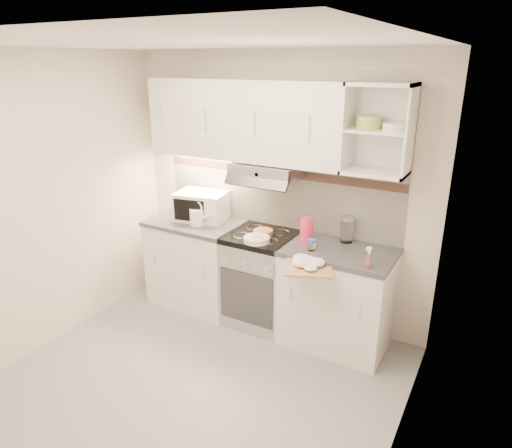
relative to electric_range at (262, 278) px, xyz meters
name	(u,v)px	position (x,y,z in m)	size (l,w,h in m)	color
ground	(194,385)	(0.00, -1.10, -0.45)	(3.00, 3.00, 0.00)	#9A999C
room_shell	(214,173)	(0.00, -0.73, 1.18)	(3.04, 2.84, 2.52)	beige
base_cabinet_left	(198,264)	(-0.75, 0.00, -0.02)	(0.90, 0.60, 0.86)	white
worktop_left	(196,223)	(-0.75, 0.00, 0.43)	(0.92, 0.62, 0.04)	#47474C
base_cabinet_right	(337,299)	(0.75, 0.00, -0.02)	(0.90, 0.60, 0.86)	white
worktop_right	(340,252)	(0.75, 0.00, 0.43)	(0.92, 0.62, 0.04)	#47474C
electric_range	(262,278)	(0.00, 0.00, 0.00)	(0.60, 0.60, 0.90)	#B7B7BC
microwave	(202,206)	(-0.73, 0.08, 0.59)	(0.55, 0.45, 0.28)	white
watering_can	(198,216)	(-0.65, -0.08, 0.54)	(0.29, 0.15, 0.24)	white
plate_stack	(257,239)	(0.05, -0.18, 0.47)	(0.23, 0.23, 0.05)	white
bread_loaf	(263,232)	(0.01, 0.00, 0.47)	(0.18, 0.18, 0.04)	#AF7F46
pink_pitcher	(306,230)	(0.42, 0.04, 0.56)	(0.11, 0.11, 0.21)	#F22953
glass_jar	(347,230)	(0.73, 0.20, 0.56)	(0.12, 0.12, 0.22)	white
spice_jar	(311,245)	(0.54, -0.13, 0.50)	(0.07, 0.07, 0.10)	silver
spray_bottle	(369,259)	(1.05, -0.22, 0.52)	(0.07, 0.07, 0.18)	#DA8088
cutting_board	(309,268)	(0.64, -0.40, 0.42)	(0.36, 0.32, 0.02)	tan
dish_towel	(305,261)	(0.60, -0.39, 0.47)	(0.28, 0.24, 0.08)	white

